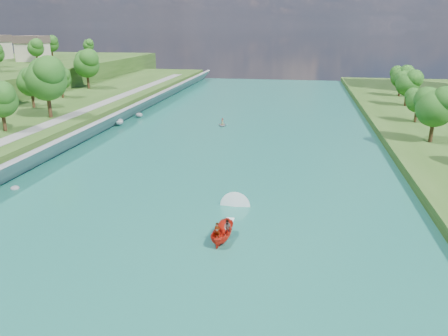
# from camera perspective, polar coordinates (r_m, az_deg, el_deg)

# --- Properties ---
(ground) EXTENTS (260.00, 260.00, 0.00)m
(ground) POSITION_cam_1_polar(r_m,az_deg,el_deg) (44.47, -7.55, -9.62)
(ground) COLOR #2D5119
(ground) RESTS_ON ground
(river_water) EXTENTS (55.00, 240.00, 0.10)m
(river_water) POSITION_cam_1_polar(r_m,az_deg,el_deg) (62.23, -2.12, -1.17)
(river_water) COLOR #1B6A5F
(river_water) RESTS_ON ground
(ridge_west) EXTENTS (60.00, 120.00, 9.00)m
(ridge_west) POSITION_cam_1_polar(r_m,az_deg,el_deg) (163.72, -26.02, 10.68)
(ridge_west) COLOR #2D5119
(ridge_west) RESTS_ON ground
(riprap_bank) EXTENTS (4.41, 236.00, 4.11)m
(riprap_bank) POSITION_cam_1_polar(r_m,az_deg,el_deg) (70.89, -23.19, 1.25)
(riprap_bank) COLOR slate
(riprap_bank) RESTS_ON ground
(ridge_houses) EXTENTS (29.50, 29.50, 8.40)m
(ridge_houses) POSITION_cam_1_polar(r_m,az_deg,el_deg) (170.76, -27.19, 13.74)
(ridge_houses) COLOR beige
(ridge_houses) RESTS_ON ridge_west
(trees_ridge) EXTENTS (18.47, 69.94, 9.57)m
(trees_ridge) POSITION_cam_1_polar(r_m,az_deg,el_deg) (160.96, -23.41, 14.10)
(trees_ridge) COLOR #1A4913
(trees_ridge) RESTS_ON ridge_west
(motorboat) EXTENTS (3.60, 19.15, 2.09)m
(motorboat) POSITION_cam_1_polar(r_m,az_deg,el_deg) (44.94, 0.01, -7.88)
(motorboat) COLOR red
(motorboat) RESTS_ON river_water
(raft) EXTENTS (2.43, 3.13, 1.65)m
(raft) POSITION_cam_1_polar(r_m,az_deg,el_deg) (93.93, -0.21, 5.74)
(raft) COLOR #94969C
(raft) RESTS_ON river_water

